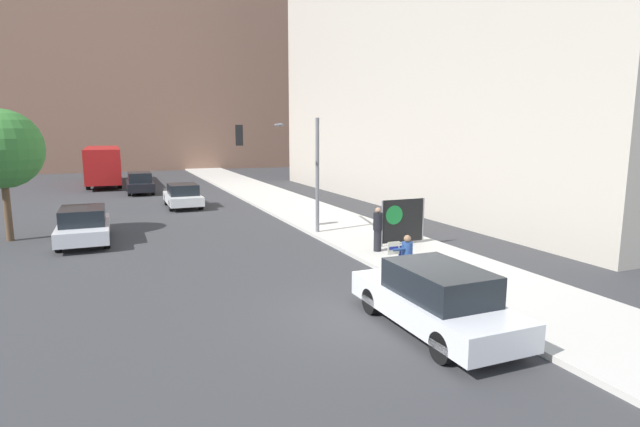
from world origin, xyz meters
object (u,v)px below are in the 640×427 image
at_px(parked_car_curbside, 435,299).
at_px(city_bus_on_road, 103,163).
at_px(seated_protester, 408,253).
at_px(traffic_light_pole, 286,155).
at_px(protest_banner, 403,221).
at_px(jogger_on_sidewalk, 378,229).
at_px(car_on_road_distant, 140,183).
at_px(street_tree_near_curb, 1,149).
at_px(car_on_road_nearest, 84,225).
at_px(car_on_road_midblock, 183,196).

bearing_deg(parked_car_curbside, city_bus_on_road, 101.15).
height_order(seated_protester, traffic_light_pole, traffic_light_pole).
relative_size(seated_protester, protest_banner, 0.63).
height_order(jogger_on_sidewalk, traffic_light_pole, traffic_light_pole).
bearing_deg(traffic_light_pole, parked_car_curbside, -91.27).
distance_m(car_on_road_distant, street_tree_near_curb, 15.96).
relative_size(protest_banner, car_on_road_nearest, 0.42).
bearing_deg(jogger_on_sidewalk, parked_car_curbside, 75.69).
height_order(traffic_light_pole, car_on_road_distant, traffic_light_pole).
bearing_deg(protest_banner, car_on_road_distant, 110.98).
bearing_deg(city_bus_on_road, street_tree_near_curb, -98.71).
relative_size(protest_banner, parked_car_curbside, 0.41).
bearing_deg(parked_car_curbside, car_on_road_midblock, 97.49).
height_order(seated_protester, car_on_road_distant, car_on_road_distant).
bearing_deg(parked_car_curbside, jogger_on_sidewalk, 71.42).
xyz_separation_m(jogger_on_sidewalk, street_tree_near_curb, (-12.77, 7.84, 2.78)).
bearing_deg(traffic_light_pole, jogger_on_sidewalk, -65.63).
bearing_deg(car_on_road_nearest, seated_protester, -44.22).
bearing_deg(car_on_road_midblock, car_on_road_nearest, -121.17).
distance_m(parked_car_curbside, car_on_road_nearest, 15.02).
xyz_separation_m(seated_protester, parked_car_curbside, (-1.68, -3.77, -0.01)).
distance_m(jogger_on_sidewalk, city_bus_on_road, 31.22).
height_order(car_on_road_midblock, car_on_road_distant, car_on_road_distant).
height_order(car_on_road_midblock, street_tree_near_curb, street_tree_near_curb).
bearing_deg(seated_protester, car_on_road_midblock, 115.20).
relative_size(traffic_light_pole, street_tree_near_curb, 0.91).
bearing_deg(car_on_road_midblock, city_bus_on_road, 106.03).
bearing_deg(car_on_road_nearest, car_on_road_midblock, 58.83).
relative_size(seated_protester, car_on_road_nearest, 0.26).
distance_m(protest_banner, parked_car_curbside, 8.09).
relative_size(traffic_light_pole, parked_car_curbside, 1.05).
xyz_separation_m(seated_protester, street_tree_near_curb, (-12.22, 10.71, 2.97)).
bearing_deg(street_tree_near_curb, car_on_road_midblock, 40.18).
bearing_deg(protest_banner, seated_protester, -119.48).
distance_m(traffic_light_pole, car_on_road_nearest, 8.61).
bearing_deg(seated_protester, protest_banner, 71.28).
bearing_deg(city_bus_on_road, car_on_road_nearest, -91.26).
distance_m(car_on_road_distant, city_bus_on_road, 7.81).
relative_size(parked_car_curbside, car_on_road_nearest, 1.03).
bearing_deg(protest_banner, traffic_light_pole, 131.68).
bearing_deg(seated_protester, car_on_road_distant, 115.02).
distance_m(protest_banner, car_on_road_nearest, 12.68).
relative_size(city_bus_on_road, street_tree_near_curb, 2.04).
height_order(seated_protester, street_tree_near_curb, street_tree_near_curb).
relative_size(jogger_on_sidewalk, parked_car_curbside, 0.35).
bearing_deg(parked_car_curbside, car_on_road_nearest, 120.83).
bearing_deg(car_on_road_midblock, jogger_on_sidewalk, -70.87).
distance_m(car_on_road_nearest, car_on_road_distant, 16.42).
height_order(traffic_light_pole, city_bus_on_road, traffic_light_pole).
distance_m(parked_car_curbside, city_bus_on_road, 37.11).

